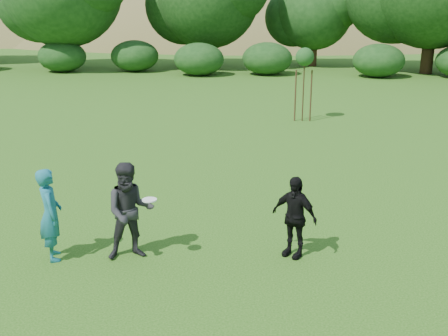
% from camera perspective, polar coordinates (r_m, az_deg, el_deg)
% --- Properties ---
extents(ground, '(120.00, 120.00, 0.00)m').
position_cam_1_polar(ground, '(10.11, -1.95, -11.03)').
color(ground, '#19470C').
rests_on(ground, ground).
extents(player_teal, '(0.68, 0.77, 1.77)m').
position_cam_1_polar(player_teal, '(10.92, -17.23, -4.52)').
color(player_teal, '#196474').
rests_on(player_teal, ground).
extents(player_grey, '(1.10, 0.98, 1.87)m').
position_cam_1_polar(player_grey, '(10.59, -9.53, -4.35)').
color(player_grey, '#272629').
rests_on(player_grey, ground).
extents(player_black, '(1.00, 0.80, 1.59)m').
position_cam_1_polar(player_black, '(10.65, 7.14, -4.92)').
color(player_black, black).
rests_on(player_black, ground).
extents(frisbee, '(0.27, 0.27, 0.03)m').
position_cam_1_polar(frisbee, '(10.23, -7.58, -3.23)').
color(frisbee, white).
rests_on(frisbee, ground).
extents(sapling, '(0.70, 0.70, 2.85)m').
position_cam_1_polar(sapling, '(22.05, 8.20, 10.91)').
color(sapling, '#362415').
rests_on(sapling, ground).
extents(hillside, '(150.00, 72.00, 52.00)m').
position_cam_1_polar(hillside, '(79.08, 4.96, 4.96)').
color(hillside, olive).
rests_on(hillside, ground).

